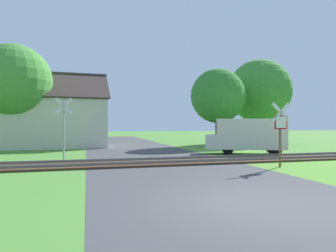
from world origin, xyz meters
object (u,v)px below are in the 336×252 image
(stop_sign_near, at_px, (280,129))
(crossing_sign_far, at_px, (64,124))
(tree_far, at_px, (259,91))
(house, at_px, (59,121))
(tree_right, at_px, (218,96))
(tree_left, at_px, (13,82))
(mail_truck, at_px, (247,135))

(stop_sign_near, height_order, crossing_sign_far, crossing_sign_far)
(crossing_sign_far, height_order, tree_far, tree_far)
(house, xyz_separation_m, tree_right, (13.50, -2.62, 2.22))
(tree_left, bearing_deg, stop_sign_near, -45.20)
(stop_sign_near, relative_size, tree_far, 0.33)
(house, bearing_deg, stop_sign_near, -58.26)
(tree_left, bearing_deg, crossing_sign_far, -63.82)
(house, xyz_separation_m, mail_truck, (12.16, -9.97, -0.95))
(house, bearing_deg, tree_left, -148.56)
(house, relative_size, tree_far, 0.96)
(crossing_sign_far, relative_size, tree_right, 0.48)
(stop_sign_near, bearing_deg, house, -53.23)
(stop_sign_near, distance_m, tree_left, 19.54)
(crossing_sign_far, relative_size, house, 0.40)
(mail_truck, bearing_deg, crossing_sign_far, 117.19)
(tree_left, bearing_deg, mail_truck, -27.50)
(crossing_sign_far, bearing_deg, mail_truck, -1.74)
(crossing_sign_far, xyz_separation_m, house, (-1.14, 10.61, 0.29))
(house, bearing_deg, tree_right, -13.01)
(mail_truck, bearing_deg, house, 74.51)
(tree_far, xyz_separation_m, mail_truck, (-7.18, -10.02, -4.07))
(stop_sign_near, relative_size, tree_right, 0.42)
(tree_far, height_order, mail_truck, tree_far)
(tree_right, distance_m, tree_left, 16.60)
(stop_sign_near, bearing_deg, tree_left, -42.18)
(tree_left, bearing_deg, tree_far, 5.32)
(tree_far, distance_m, tree_left, 22.52)
(tree_far, bearing_deg, house, -179.83)
(crossing_sign_far, height_order, tree_left, tree_left)
(tree_far, height_order, tree_left, tree_far)
(tree_left, bearing_deg, tree_right, -2.04)
(crossing_sign_far, bearing_deg, house, 91.06)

